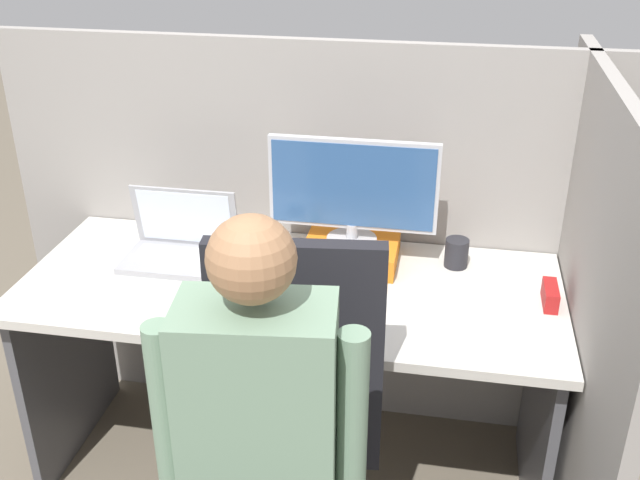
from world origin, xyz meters
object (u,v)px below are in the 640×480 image
(laptop, at_px, (181,247))
(coffee_mug, at_px, (457,253))
(paper_box, at_px, (351,251))
(monitor, at_px, (353,189))
(office_chair, at_px, (279,471))
(carrot_toy, at_px, (273,308))
(person, at_px, (251,458))
(stapler, at_px, (550,295))

(laptop, bearing_deg, coffee_mug, 7.57)
(laptop, bearing_deg, paper_box, 9.51)
(coffee_mug, bearing_deg, monitor, -176.12)
(office_chair, bearing_deg, laptop, 124.97)
(paper_box, relative_size, monitor, 0.56)
(carrot_toy, relative_size, person, 0.10)
(stapler, height_order, carrot_toy, stapler)
(paper_box, distance_m, laptop, 0.56)
(laptop, xyz_separation_m, person, (0.47, -0.86, -0.04))
(paper_box, relative_size, stapler, 2.42)
(office_chair, relative_size, person, 0.86)
(paper_box, height_order, person, person)
(paper_box, xyz_separation_m, carrot_toy, (-0.18, -0.36, -0.02))
(carrot_toy, height_order, person, person)
(paper_box, bearing_deg, stapler, -14.93)
(coffee_mug, bearing_deg, stapler, -34.38)
(laptop, distance_m, carrot_toy, 0.46)
(laptop, xyz_separation_m, carrot_toy, (0.37, -0.27, -0.03))
(coffee_mug, bearing_deg, paper_box, -175.63)
(laptop, height_order, coffee_mug, laptop)
(paper_box, relative_size, person, 0.23)
(monitor, distance_m, office_chair, 0.90)
(stapler, distance_m, office_chair, 0.94)
(coffee_mug, bearing_deg, carrot_toy, -142.70)
(monitor, bearing_deg, coffee_mug, 3.88)
(paper_box, height_order, stapler, paper_box)
(stapler, height_order, office_chair, office_chair)
(monitor, xyz_separation_m, laptop, (-0.55, -0.09, -0.21))
(paper_box, distance_m, carrot_toy, 0.41)
(paper_box, xyz_separation_m, monitor, (0.00, 0.00, 0.22))
(monitor, bearing_deg, laptop, -170.20)
(carrot_toy, bearing_deg, paper_box, 64.30)
(carrot_toy, distance_m, office_chair, 0.48)
(office_chair, distance_m, person, 0.26)
(stapler, height_order, person, person)
(monitor, distance_m, coffee_mug, 0.40)
(person, bearing_deg, coffee_mug, 66.78)
(stapler, bearing_deg, office_chair, -137.52)
(paper_box, distance_m, person, 0.96)
(monitor, height_order, laptop, monitor)
(office_chair, relative_size, coffee_mug, 11.96)
(stapler, bearing_deg, laptop, 176.47)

